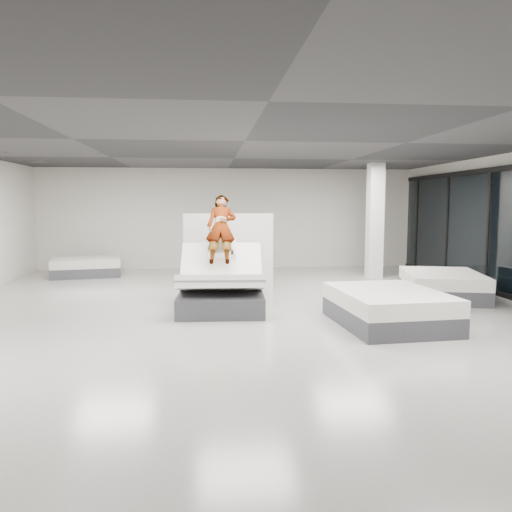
% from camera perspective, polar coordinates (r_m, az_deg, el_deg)
% --- Properties ---
extents(room, '(14.00, 14.04, 3.20)m').
position_cam_1_polar(room, '(9.13, -1.28, 2.99)').
color(room, '#ACA8A2').
rests_on(room, ground).
extents(hero_bed, '(1.73, 2.23, 1.38)m').
position_cam_1_polar(hero_bed, '(9.85, -3.99, -3.70)').
color(hero_bed, '#3D3D42').
rests_on(hero_bed, floor).
extents(person, '(0.67, 1.55, 1.31)m').
position_cam_1_polar(person, '(10.07, -3.99, 1.66)').
color(person, slate).
rests_on(person, hero_bed).
extents(remote, '(0.06, 0.14, 0.08)m').
position_cam_1_polar(remote, '(9.74, -2.73, 0.41)').
color(remote, black).
rests_on(remote, person).
extents(divider_panel, '(2.04, 0.10, 1.86)m').
position_cam_1_polar(divider_panel, '(11.41, -3.15, 0.21)').
color(divider_panel, white).
rests_on(divider_panel, floor).
extents(flat_bed_right_far, '(2.01, 2.40, 0.57)m').
position_cam_1_polar(flat_bed_right_far, '(11.77, 20.50, -3.14)').
color(flat_bed_right_far, '#3D3D42').
rests_on(flat_bed_right_far, floor).
extents(flat_bed_right_near, '(1.81, 2.31, 0.60)m').
position_cam_1_polar(flat_bed_right_near, '(8.88, 14.89, -5.75)').
color(flat_bed_right_near, '#3D3D42').
rests_on(flat_bed_right_near, floor).
extents(flat_bed_left_far, '(2.10, 1.73, 0.51)m').
position_cam_1_polar(flat_bed_left_far, '(15.21, -18.81, -1.20)').
color(flat_bed_left_far, '#3D3D42').
rests_on(flat_bed_left_far, floor).
extents(column, '(0.40, 0.40, 3.20)m').
position_cam_1_polar(column, '(14.39, 13.43, 3.93)').
color(column, silver).
rests_on(column, floor).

